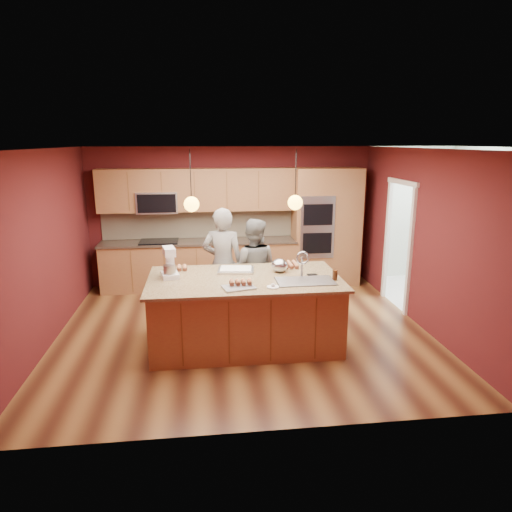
{
  "coord_description": "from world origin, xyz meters",
  "views": [
    {
      "loc": [
        -0.58,
        -6.43,
        2.81
      ],
      "look_at": [
        0.18,
        -0.1,
        1.19
      ],
      "focal_mm": 32.0,
      "sensor_mm": 36.0,
      "label": 1
    }
  ],
  "objects": [
    {
      "name": "wall_front",
      "position": [
        0.0,
        -2.5,
        1.35
      ],
      "size": [
        5.5,
        0.0,
        5.5
      ],
      "primitive_type": "plane",
      "rotation": [
        -1.57,
        0.0,
        0.0
      ],
      "color": "#511618",
      "rests_on": "ground"
    },
    {
      "name": "cupcakes_right",
      "position": [
        0.67,
        0.03,
        1.01
      ],
      "size": [
        0.32,
        0.32,
        0.07
      ],
      "primitive_type": null,
      "color": "tan",
      "rests_on": "island"
    },
    {
      "name": "pendant_left",
      "position": [
        -0.71,
        -0.44,
        2.0
      ],
      "size": [
        0.2,
        0.2,
        0.8
      ],
      "color": "black",
      "rests_on": "ceiling"
    },
    {
      "name": "laundry_room",
      "position": [
        4.35,
        1.2,
        1.95
      ],
      "size": [
        2.6,
        2.7,
        2.7
      ],
      "color": "silver",
      "rests_on": "ground"
    },
    {
      "name": "washer",
      "position": [
        4.2,
        0.8,
        0.51
      ],
      "size": [
        0.73,
        0.75,
        1.03
      ],
      "primitive_type": "cube",
      "rotation": [
        0.0,
        0.0,
        0.16
      ],
      "color": "white",
      "rests_on": "floor"
    },
    {
      "name": "cooling_rack",
      "position": [
        -0.14,
        -0.89,
        0.98
      ],
      "size": [
        0.46,
        0.38,
        0.02
      ],
      "primitive_type": "cube",
      "rotation": [
        0.0,
        0.0,
        0.26
      ],
      "color": "#A1A3A8",
      "rests_on": "island"
    },
    {
      "name": "wall_left",
      "position": [
        -2.75,
        0.0,
        1.35
      ],
      "size": [
        0.0,
        5.0,
        5.0
      ],
      "primitive_type": "plane",
      "rotation": [
        1.57,
        0.0,
        1.57
      ],
      "color": "#511618",
      "rests_on": "ground"
    },
    {
      "name": "stand_mixer",
      "position": [
        -1.04,
        -0.29,
        1.15
      ],
      "size": [
        0.28,
        0.34,
        0.42
      ],
      "rotation": [
        0.0,
        0.0,
        0.21
      ],
      "color": "white",
      "rests_on": "island"
    },
    {
      "name": "sheet_cake",
      "position": [
        -0.11,
        -0.11,
        1.0
      ],
      "size": [
        0.56,
        0.44,
        0.05
      ],
      "rotation": [
        0.0,
        0.0,
        -0.14
      ],
      "color": "silver",
      "rests_on": "island"
    },
    {
      "name": "dryer",
      "position": [
        4.2,
        1.5,
        0.47
      ],
      "size": [
        0.73,
        0.75,
        0.94
      ],
      "primitive_type": "cube",
      "rotation": [
        0.0,
        0.0,
        -0.3
      ],
      "color": "white",
      "rests_on": "floor"
    },
    {
      "name": "ceiling",
      "position": [
        0.0,
        0.0,
        2.7
      ],
      "size": [
        5.5,
        5.5,
        0.0
      ],
      "primitive_type": "plane",
      "rotation": [
        3.14,
        0.0,
        0.0
      ],
      "color": "white",
      "rests_on": "ground"
    },
    {
      "name": "plate",
      "position": [
        0.3,
        -0.92,
        0.98
      ],
      "size": [
        0.16,
        0.16,
        0.01
      ],
      "primitive_type": "cylinder",
      "color": "white",
      "rests_on": "island"
    },
    {
      "name": "person_left",
      "position": [
        -0.27,
        0.55,
        0.9
      ],
      "size": [
        0.74,
        0.57,
        1.81
      ],
      "primitive_type": "imported",
      "rotation": [
        0.0,
        0.0,
        2.91
      ],
      "color": "black",
      "rests_on": "floor"
    },
    {
      "name": "person_right",
      "position": [
        0.21,
        0.55,
        0.81
      ],
      "size": [
        0.92,
        0.8,
        1.62
      ],
      "primitive_type": "imported",
      "rotation": [
        0.0,
        0.0,
        2.88
      ],
      "color": "slate",
      "rests_on": "floor"
    },
    {
      "name": "tumbler",
      "position": [
        1.18,
        -0.69,
        1.04
      ],
      "size": [
        0.07,
        0.07,
        0.14
      ],
      "primitive_type": "cylinder",
      "color": "#381E0D",
      "rests_on": "island"
    },
    {
      "name": "pendant_right",
      "position": [
        0.67,
        -0.44,
        2.0
      ],
      "size": [
        0.2,
        0.2,
        0.8
      ],
      "color": "black",
      "rests_on": "ceiling"
    },
    {
      "name": "cupcakes_rack",
      "position": [
        -0.11,
        -0.8,
        1.03
      ],
      "size": [
        0.31,
        0.15,
        0.07
      ],
      "primitive_type": null,
      "color": "tan",
      "rests_on": "island"
    },
    {
      "name": "wall_right",
      "position": [
        2.75,
        0.0,
        1.35
      ],
      "size": [
        0.0,
        5.0,
        5.0
      ],
      "primitive_type": "plane",
      "rotation": [
        1.57,
        0.0,
        -1.57
      ],
      "color": "#511618",
      "rests_on": "ground"
    },
    {
      "name": "island",
      "position": [
        -0.0,
        -0.45,
        0.5
      ],
      "size": [
        2.64,
        1.48,
        1.35
      ],
      "color": "brown",
      "rests_on": "floor"
    },
    {
      "name": "doorway_trim",
      "position": [
        2.73,
        0.8,
        1.05
      ],
      "size": [
        0.08,
        1.11,
        2.2
      ],
      "primitive_type": null,
      "color": "white",
      "rests_on": "wall_right"
    },
    {
      "name": "oven_column",
      "position": [
        1.85,
        2.19,
        1.15
      ],
      "size": [
        1.3,
        0.62,
        2.3
      ],
      "color": "brown",
      "rests_on": "floor"
    },
    {
      "name": "wall_back",
      "position": [
        0.0,
        2.5,
        1.35
      ],
      "size": [
        5.5,
        0.0,
        5.5
      ],
      "primitive_type": "plane",
      "rotation": [
        1.57,
        0.0,
        0.0
      ],
      "color": "#511618",
      "rests_on": "ground"
    },
    {
      "name": "floor",
      "position": [
        0.0,
        0.0,
        0.0
      ],
      "size": [
        5.5,
        5.5,
        0.0
      ],
      "primitive_type": "plane",
      "color": "#442214",
      "rests_on": "ground"
    },
    {
      "name": "mixing_bowl",
      "position": [
        0.51,
        -0.22,
        1.07
      ],
      "size": [
        0.24,
        0.24,
        0.2
      ],
      "primitive_type": "ellipsoid",
      "color": "#AFB2B7",
      "rests_on": "island"
    },
    {
      "name": "cabinet_run",
      "position": [
        -0.68,
        2.25,
        0.98
      ],
      "size": [
        3.74,
        0.64,
        2.3
      ],
      "color": "brown",
      "rests_on": "floor"
    },
    {
      "name": "phone",
      "position": [
        0.94,
        -0.42,
        0.98
      ],
      "size": [
        0.14,
        0.08,
        0.01
      ],
      "primitive_type": "cube",
      "rotation": [
        0.0,
        0.0,
        0.04
      ],
      "color": "black",
      "rests_on": "island"
    },
    {
      "name": "cupcakes_left",
      "position": [
        -0.97,
        0.04,
        1.01
      ],
      "size": [
        0.33,
        0.17,
        0.08
      ],
      "primitive_type": null,
      "color": "tan",
      "rests_on": "island"
    }
  ]
}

